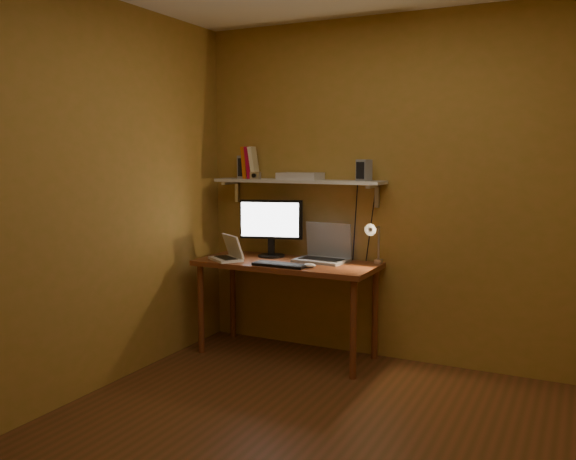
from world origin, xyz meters
The scene contains 14 objects.
room centered at (0.00, 0.00, 1.30)m, with size 3.44×3.24×2.64m.
desk centered at (-0.87, 1.28, 0.66)m, with size 1.40×0.60×0.75m.
wall_shelf centered at (-0.87, 1.47, 1.36)m, with size 1.40×0.25×0.21m.
monitor centered at (-1.08, 1.42, 1.01)m, with size 0.50×0.27×0.46m.
laptop centered at (-0.62, 1.45, 0.83)m, with size 0.41×0.31×0.29m.
netbook centered at (-1.31, 1.14, 0.80)m, with size 0.33×0.31×0.20m.
keyboard centered at (-0.83, 1.08, 0.76)m, with size 0.41×0.14×0.02m, color black.
mouse centered at (-0.61, 1.12, 0.77)m, with size 0.09×0.06×0.03m, color silver.
desk_lamp centered at (-0.21, 1.41, 0.96)m, with size 0.09×0.23×0.38m.
speaker_left centered at (-1.34, 1.47, 1.47)m, with size 0.10×0.10×0.19m, color gray.
speaker_right centered at (-0.32, 1.46, 1.45)m, with size 0.09×0.09×0.16m, color gray.
books centered at (-1.31, 1.48, 1.50)m, with size 0.18×0.19×0.26m.
shelf_camera centered at (-1.21, 1.40, 1.40)m, with size 0.10×0.06×0.06m.
router centered at (-0.85, 1.48, 1.40)m, with size 0.33×0.22×0.05m, color silver.
Camera 1 is at (1.20, -2.87, 1.57)m, focal length 38.00 mm.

